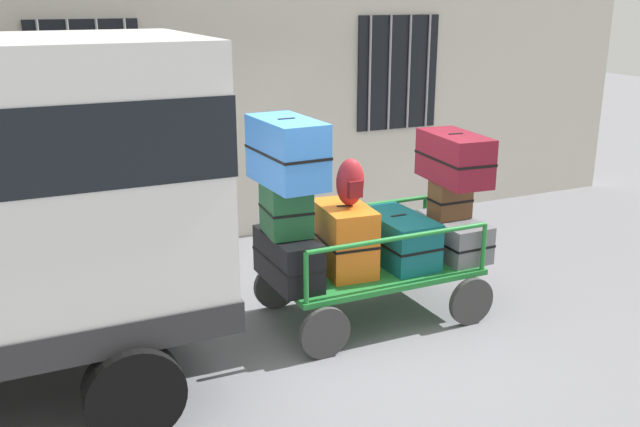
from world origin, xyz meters
The scene contains 13 objects.
ground_plane centered at (0.00, 0.00, 0.00)m, with size 40.00×40.00×0.00m, color slate.
building_wall centered at (0.00, 2.92, 2.50)m, with size 12.00×0.38×5.00m.
luggage_cart centered at (0.32, 0.01, 0.40)m, with size 1.99×1.19×0.52m.
cart_railing centered at (0.32, 0.01, 0.89)m, with size 1.86×1.05×0.47m.
suitcase_left_bottom centered at (-0.55, 0.00, 0.74)m, with size 0.38×0.84×0.45m.
suitcase_left_middle centered at (-0.55, 0.03, 1.20)m, with size 0.41×0.48×0.47m.
suitcase_left_top centered at (-0.55, -0.01, 1.72)m, with size 0.48×0.87×0.57m.
suitcase_midleft_bottom centered at (0.03, 0.04, 0.83)m, with size 0.50×0.75×0.64m.
suitcase_center_bottom centered at (0.61, 0.03, 0.75)m, with size 0.48×0.89×0.47m.
suitcase_midright_bottom centered at (1.19, -0.02, 0.70)m, with size 0.46×0.86×0.37m.
suitcase_midright_middle centered at (1.19, 0.02, 1.07)m, with size 0.38×0.27×0.38m.
suitcase_midright_top centered at (1.19, -0.01, 1.50)m, with size 0.49×0.88×0.47m.
backpack centered at (0.08, 0.01, 1.37)m, with size 0.27×0.22×0.44m.
Camera 1 is at (-2.77, -5.47, 2.99)m, focal length 39.49 mm.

